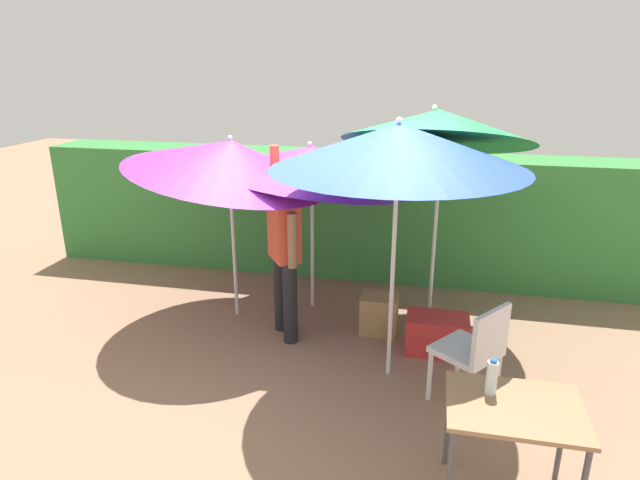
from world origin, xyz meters
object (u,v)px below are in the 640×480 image
umbrella_orange (438,127)px  bottle_water (492,377)px  umbrella_navy (398,146)px  umbrella_rainbow (230,158)px  cooler_box (437,334)px  umbrella_yellow (311,164)px  crate_cardboard (379,314)px  folding_table (514,417)px  person_vendor (284,248)px  chair_plastic (474,349)px

umbrella_orange → bottle_water: umbrella_orange is taller
umbrella_navy → umbrella_orange: bearing=75.3°
umbrella_orange → umbrella_rainbow: bearing=-173.0°
umbrella_rainbow → cooler_box: size_ratio=3.63×
umbrella_navy → bottle_water: (0.71, -1.21, -1.19)m
umbrella_rainbow → umbrella_yellow: size_ratio=0.98×
crate_cardboard → umbrella_yellow: bearing=150.0°
cooler_box → folding_table: size_ratio=0.72×
folding_table → umbrella_rainbow: bearing=140.0°
umbrella_orange → umbrella_navy: size_ratio=1.09×
cooler_box → bottle_water: (0.30, -1.69, 0.64)m
cooler_box → folding_table: folding_table is taller
person_vendor → crate_cardboard: bearing=16.6°
cooler_box → bottle_water: bearing=-79.9°
umbrella_yellow → cooler_box: (1.39, -0.75, -1.43)m
umbrella_navy → bottle_water: bearing=-59.5°
cooler_box → umbrella_rainbow: bearing=169.9°
umbrella_yellow → crate_cardboard: umbrella_yellow is taller
umbrella_orange → folding_table: umbrella_orange is taller
umbrella_orange → crate_cardboard: umbrella_orange is taller
crate_cardboard → umbrella_rainbow: bearing=176.3°
crate_cardboard → umbrella_navy: bearing=-77.8°
umbrella_orange → person_vendor: size_ratio=1.30×
cooler_box → folding_table: (0.44, -1.78, 0.45)m
chair_plastic → folding_table: size_ratio=1.11×
chair_plastic → bottle_water: size_ratio=3.71×
umbrella_rainbow → bottle_water: bearing=-40.3°
folding_table → bottle_water: size_ratio=3.33×
person_vendor → umbrella_yellow: bearing=82.8°
crate_cardboard → bottle_water: 2.24m
umbrella_yellow → umbrella_orange: bearing=-5.4°
umbrella_orange → chair_plastic: (0.39, -1.43, -1.53)m
umbrella_navy → cooler_box: umbrella_navy is taller
crate_cardboard → bottle_water: (0.88, -1.97, 0.63)m
chair_plastic → folding_table: (0.17, -0.98, 0.11)m
person_vendor → chair_plastic: 1.98m
umbrella_rainbow → cooler_box: umbrella_rainbow is taller
person_vendor → cooler_box: person_vendor is taller
folding_table → bottle_water: (-0.14, 0.09, 0.20)m
umbrella_rainbow → cooler_box: bearing=-10.1°
person_vendor → umbrella_rainbow: bearing=150.3°
umbrella_rainbow → chair_plastic: 2.93m
cooler_box → umbrella_navy: bearing=-130.6°
umbrella_navy → cooler_box: size_ratio=3.86×
umbrella_rainbow → umbrella_orange: 2.06m
person_vendor → bottle_water: (1.78, -1.69, -0.11)m
umbrella_navy → person_vendor: umbrella_navy is taller
umbrella_rainbow → umbrella_orange: umbrella_orange is taller
umbrella_rainbow → umbrella_orange: (2.01, 0.25, 0.33)m
umbrella_orange → umbrella_yellow: 1.34m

